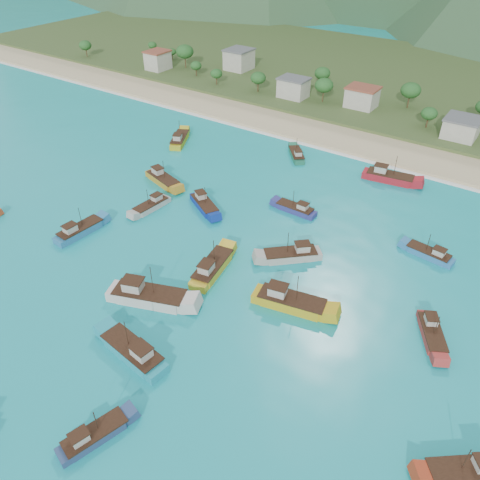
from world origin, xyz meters
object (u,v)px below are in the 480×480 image
Objects in this scene: boat_5 at (429,254)px; boat_17 at (431,334)px; boat_7 at (80,231)px; boat_22 at (151,206)px; boat_23 at (389,178)px; boat_25 at (466,471)px; boat_26 at (163,180)px; boat_18 at (296,209)px; boat_29 at (204,205)px; boat_2 at (212,268)px; boat_1 at (291,255)px; boat_3 at (94,436)px; boat_28 at (290,302)px; boat_13 at (180,140)px; boat_21 at (133,352)px; boat_4 at (148,296)px; boat_24 at (296,155)px.

boat_17 is at bearing -155.48° from boat_5.
boat_7 reaches higher than boat_5.
boat_23 is (38.58, 41.79, 0.31)m from boat_22.
boat_25 is at bearing -1.37° from boat_7.
boat_18 is at bearing 117.46° from boat_26.
boat_29 is (-29.12, -35.01, -0.21)m from boat_23.
boat_1 is at bearing 39.12° from boat_2.
boat_18 is 59.59m from boat_25.
boat_22 is 0.99× the size of boat_25.
boat_18 is at bearing 149.28° from boat_29.
boat_28 is (8.47, 34.69, 0.37)m from boat_3.
boat_17 is at bearing -50.23° from boat_13.
boat_21 is at bearing -23.58° from boat_7.
boat_7 is 1.12× the size of boat_25.
boat_4 is at bearing -81.67° from boat_13.
boat_2 is 0.97× the size of boat_23.
boat_22 is 11.63m from boat_29.
boat_13 is 1.18× the size of boat_25.
boat_3 is (7.69, -34.52, -0.28)m from boat_2.
boat_13 reaches higher than boat_7.
boat_1 is 0.72× the size of boat_4.
boat_24 is 34.01m from boat_29.
boat_25 is at bearing 18.57° from boat_23.
boat_3 is at bearing -25.59° from boat_28.
boat_22 is at bearing 75.32° from boat_7.
boat_2 is (-9.94, -11.61, 0.08)m from boat_1.
boat_4 reaches higher than boat_25.
boat_17 reaches higher than boat_3.
boat_13 is 0.90× the size of boat_23.
boat_17 is (6.32, -20.22, 0.03)m from boat_5.
boat_1 is 0.79× the size of boat_28.
boat_3 is 0.73× the size of boat_28.
boat_22 is 41.57m from boat_28.
boat_5 is at bearing -37.62° from boat_13.
boat_29 reaches higher than boat_24.
boat_17 is (41.69, 19.01, -0.47)m from boat_4.
boat_3 is at bearing -174.07° from boat_18.
boat_7 is 0.93× the size of boat_26.
boat_23 is (4.36, 39.97, 0.13)m from boat_1.
boat_24 is at bearing -71.32° from boat_17.
boat_24 is (-6.20, 62.54, -0.47)m from boat_4.
boat_2 reaches higher than boat_1.
boat_1 is at bearing -56.22° from boat_13.
boat_18 is 29.72m from boat_28.
boat_29 is at bearing -137.32° from boat_24.
boat_22 is at bearing 45.35° from boat_26.
boat_5 is 0.98× the size of boat_22.
boat_3 is at bearing -83.89° from boat_13.
boat_2 is 38.16m from boat_17.
boat_21 reaches higher than boat_5.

